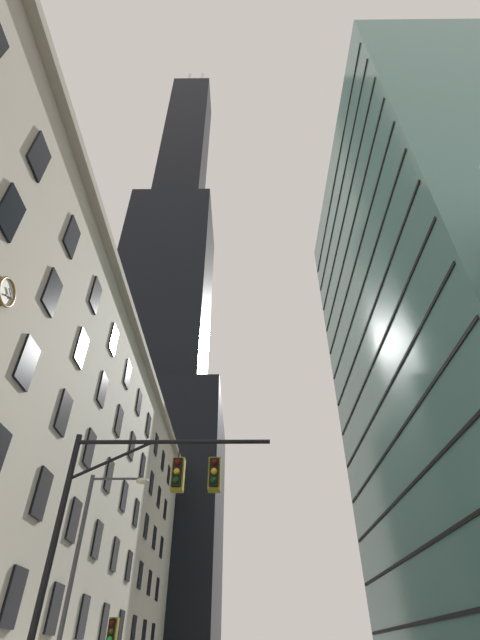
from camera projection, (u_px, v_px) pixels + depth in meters
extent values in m
cube|color=beige|center=(19.00, 490.00, 35.67)|extent=(17.25, 67.99, 25.87)
cube|color=#B2A893|center=(147.00, 362.00, 43.16)|extent=(0.70, 67.99, 0.60)
cube|color=black|center=(14.00, 597.00, 18.30)|extent=(0.14, 1.40, 2.20)
cube|color=black|center=(54.00, 608.00, 22.23)|extent=(0.14, 1.40, 2.20)
cube|color=black|center=(83.00, 617.00, 26.17)|extent=(0.14, 1.40, 2.20)
cube|color=black|center=(104.00, 622.00, 30.10)|extent=(0.14, 1.40, 2.20)
cube|color=black|center=(120.00, 627.00, 34.04)|extent=(0.14, 1.40, 2.20)
cube|color=black|center=(133.00, 631.00, 37.97)|extent=(0.14, 1.40, 2.20)
cube|color=black|center=(144.00, 634.00, 41.91)|extent=(0.14, 1.40, 2.20)
cube|color=black|center=(152.00, 636.00, 45.84)|extent=(0.14, 1.40, 2.20)
cube|color=black|center=(42.00, 493.00, 20.89)|extent=(0.14, 1.40, 2.20)
cube|color=black|center=(74.00, 520.00, 24.82)|extent=(0.14, 1.40, 2.20)
cube|color=black|center=(97.00, 540.00, 28.76)|extent=(0.14, 1.40, 2.20)
cube|color=black|center=(115.00, 554.00, 32.69)|extent=(0.14, 1.40, 2.20)
cube|color=black|center=(129.00, 566.00, 36.63)|extent=(0.14, 1.40, 2.20)
cube|color=black|center=(140.00, 575.00, 40.56)|extent=(0.14, 1.40, 2.20)
cube|color=black|center=(149.00, 583.00, 44.50)|extent=(0.14, 1.40, 2.20)
cube|color=black|center=(157.00, 589.00, 48.43)|extent=(0.14, 1.40, 2.20)
cube|color=black|center=(27.00, 363.00, 19.54)|extent=(0.14, 1.40, 2.20)
cube|color=black|center=(64.00, 413.00, 23.48)|extent=(0.14, 1.40, 2.20)
cube|color=black|center=(90.00, 449.00, 27.41)|extent=(0.14, 1.40, 2.20)
cube|color=black|center=(109.00, 475.00, 31.35)|extent=(0.14, 1.40, 2.20)
cube|color=black|center=(124.00, 496.00, 35.28)|extent=(0.14, 1.40, 2.20)
cube|color=black|center=(136.00, 513.00, 39.22)|extent=(0.14, 1.40, 2.20)
cube|color=black|center=(146.00, 526.00, 43.15)|extent=(0.14, 1.40, 2.20)
cube|color=black|center=(154.00, 538.00, 47.09)|extent=(0.14, 1.40, 2.20)
cube|color=black|center=(161.00, 547.00, 51.03)|extent=(0.14, 1.40, 2.20)
cube|color=black|center=(10.00, 213.00, 18.20)|extent=(0.14, 1.40, 2.20)
cube|color=black|center=(52.00, 292.00, 22.13)|extent=(0.14, 1.40, 2.20)
cube|color=black|center=(81.00, 348.00, 26.07)|extent=(0.14, 1.40, 2.20)
cube|color=black|center=(103.00, 389.00, 30.00)|extent=(0.14, 1.40, 2.20)
cube|color=black|center=(119.00, 421.00, 33.94)|extent=(0.14, 1.40, 2.20)
cube|color=black|center=(132.00, 446.00, 37.87)|extent=(0.14, 1.40, 2.20)
cube|color=black|center=(143.00, 466.00, 41.81)|extent=(0.14, 1.40, 2.20)
cube|color=black|center=(151.00, 483.00, 45.75)|extent=(0.14, 1.40, 2.20)
cube|color=black|center=(159.00, 497.00, 49.68)|extent=(0.14, 1.40, 2.20)
cube|color=black|center=(165.00, 510.00, 53.62)|extent=(0.14, 1.40, 2.20)
cube|color=black|center=(39.00, 157.00, 20.79)|extent=(0.14, 1.40, 2.20)
cube|color=black|center=(72.00, 237.00, 24.72)|extent=(0.14, 1.40, 2.20)
cube|color=black|center=(95.00, 295.00, 28.66)|extent=(0.14, 1.40, 2.20)
cube|color=black|center=(113.00, 340.00, 32.59)|extent=(0.14, 1.40, 2.20)
cube|color=black|center=(128.00, 374.00, 36.53)|extent=(0.14, 1.40, 2.20)
cube|color=black|center=(139.00, 402.00, 40.46)|extent=(0.14, 1.40, 2.20)
cube|color=black|center=(148.00, 425.00, 44.40)|extent=(0.14, 1.40, 2.20)
cube|color=black|center=(156.00, 445.00, 48.34)|extent=(0.14, 1.40, 2.20)
cube|color=black|center=(163.00, 461.00, 52.27)|extent=(0.14, 1.40, 2.20)
cube|color=black|center=(169.00, 475.00, 56.21)|extent=(0.14, 1.40, 2.20)
torus|color=olive|center=(7.00, 292.00, 17.77)|extent=(0.12, 1.30, 1.30)
cylinder|color=silver|center=(6.00, 292.00, 17.77)|extent=(0.05, 1.12, 1.12)
cube|color=black|center=(8.00, 296.00, 17.82)|extent=(0.03, 0.32, 0.24)
cube|color=black|center=(11.00, 294.00, 18.00)|extent=(0.03, 0.47, 0.27)
cube|color=black|center=(133.00, 523.00, 73.52)|extent=(29.09, 29.09, 40.51)
cube|color=black|center=(165.00, 299.00, 104.19)|extent=(20.36, 20.36, 58.92)
cube|color=black|center=(186.00, 148.00, 145.07)|extent=(13.09, 13.09, 73.65)
cylinder|color=silver|center=(188.00, 85.00, 173.62)|extent=(1.20, 1.20, 18.86)
cylinder|color=silver|center=(201.00, 85.00, 173.59)|extent=(1.20, 1.20, 18.86)
cube|color=slate|center=(465.00, 323.00, 43.53)|extent=(19.64, 34.46, 56.99)
cube|color=black|center=(432.00, 620.00, 28.48)|extent=(0.12, 33.46, 0.24)
cube|color=black|center=(417.00, 552.00, 30.95)|extent=(0.12, 33.46, 0.24)
cube|color=black|center=(404.00, 494.00, 33.42)|extent=(0.12, 33.46, 0.24)
cube|color=black|center=(392.00, 443.00, 35.88)|extent=(0.12, 33.46, 0.24)
cube|color=black|center=(383.00, 400.00, 38.35)|extent=(0.12, 33.46, 0.24)
cube|color=black|center=(374.00, 361.00, 40.82)|extent=(0.12, 33.46, 0.24)
cube|color=black|center=(366.00, 327.00, 43.29)|extent=(0.12, 33.46, 0.24)
cube|color=black|center=(360.00, 297.00, 45.75)|extent=(0.12, 33.46, 0.24)
cube|color=black|center=(353.00, 269.00, 48.22)|extent=(0.12, 33.46, 0.24)
cube|color=black|center=(348.00, 245.00, 50.69)|extent=(0.12, 33.46, 0.24)
cube|color=black|center=(343.00, 222.00, 53.15)|extent=(0.12, 33.46, 0.24)
cube|color=black|center=(338.00, 202.00, 55.62)|extent=(0.12, 33.46, 0.24)
cube|color=black|center=(334.00, 183.00, 58.09)|extent=(0.12, 33.46, 0.24)
cylinder|color=black|center=(49.00, 564.00, 12.53)|extent=(0.20, 0.20, 7.81)
cylinder|color=black|center=(174.00, 442.00, 14.77)|extent=(6.50, 0.14, 0.14)
cylinder|color=black|center=(113.00, 460.00, 14.41)|extent=(2.68, 0.10, 1.36)
cylinder|color=black|center=(179.00, 451.00, 14.58)|extent=(0.04, 0.04, 0.60)
cube|color=black|center=(177.00, 473.00, 14.12)|extent=(0.30, 0.30, 0.90)
cube|color=olive|center=(178.00, 475.00, 14.25)|extent=(0.40, 0.40, 1.04)
sphere|color=#450808|center=(178.00, 463.00, 14.17)|extent=(0.20, 0.20, 0.20)
sphere|color=yellow|center=(177.00, 471.00, 13.99)|extent=(0.20, 0.20, 0.20)
sphere|color=#083D10|center=(176.00, 480.00, 13.82)|extent=(0.20, 0.20, 0.20)
cylinder|color=black|center=(215.00, 450.00, 14.57)|extent=(0.04, 0.04, 0.60)
cube|color=black|center=(214.00, 473.00, 14.11)|extent=(0.30, 0.30, 0.90)
cube|color=olive|center=(215.00, 475.00, 14.24)|extent=(0.40, 0.40, 1.04)
sphere|color=#450808|center=(214.00, 463.00, 14.16)|extent=(0.20, 0.20, 0.20)
sphere|color=yellow|center=(214.00, 471.00, 13.98)|extent=(0.20, 0.20, 0.20)
sphere|color=#083D10|center=(214.00, 480.00, 13.81)|extent=(0.20, 0.20, 0.20)
cube|color=black|center=(112.00, 631.00, 19.45)|extent=(0.30, 0.30, 0.90)
cube|color=olive|center=(113.00, 631.00, 19.58)|extent=(0.40, 0.40, 1.04)
sphere|color=#450808|center=(112.00, 623.00, 19.49)|extent=(0.20, 0.20, 0.20)
sphere|color=#4B3A08|center=(111.00, 631.00, 19.32)|extent=(0.20, 0.20, 0.20)
sphere|color=green|center=(110.00, 639.00, 19.15)|extent=(0.20, 0.20, 0.20)
cylinder|color=#47474C|center=(71.00, 583.00, 16.35)|extent=(0.18, 0.18, 8.04)
cylinder|color=#47474C|center=(117.00, 479.00, 18.73)|extent=(2.16, 0.10, 0.10)
ellipsoid|color=#EFE5C6|center=(142.00, 481.00, 18.66)|extent=(0.56, 0.32, 0.24)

